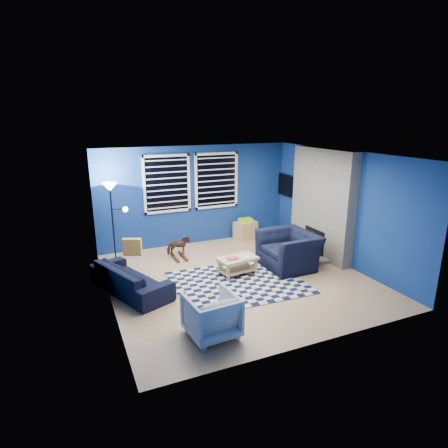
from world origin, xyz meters
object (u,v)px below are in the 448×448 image
cabinet (245,230)px  floor_lamp (112,198)px  armchair_big (289,250)px  sofa (130,278)px  armchair_bent (211,315)px  coffee_table (238,262)px  tv (289,186)px  rocking_horse (179,246)px

cabinet → floor_lamp: 3.65m
armchair_big → cabinet: (0.02, 2.13, -0.14)m
armchair_big → floor_lamp: 4.01m
armchair_big → cabinet: 2.13m
sofa → armchair_bent: bearing=-178.8°
sofa → cabinet: 3.93m
sofa → cabinet: bearing=-82.0°
armchair_big → coffee_table: bearing=-93.6°
armchair_big → cabinet: size_ratio=1.83×
tv → sofa: (-4.55, -1.73, -1.13)m
sofa → coffee_table: size_ratio=2.16×
rocking_horse → floor_lamp: floor_lamp is taller
sofa → armchair_big: 3.38m
armchair_big → rocking_horse: size_ratio=2.26×
armchair_bent → coffee_table: size_ratio=0.87×
armchair_bent → rocking_horse: bearing=-103.1°
armchair_bent → floor_lamp: bearing=-81.2°
coffee_table → cabinet: bearing=59.5°
tv → floor_lamp: 4.58m
floor_lamp → cabinet: bearing=5.4°
cabinet → floor_lamp: size_ratio=0.36×
sofa → coffee_table: sofa is taller
armchair_big → coffee_table: 1.21m
tv → armchair_big: size_ratio=0.84×
cabinet → floor_lamp: floor_lamp is taller
tv → floor_lamp: floor_lamp is taller
tv → armchair_bent: 5.34m
sofa → armchair_bent: armchair_bent is taller
coffee_table → armchair_big: bearing=-2.6°
tv → cabinet: (-1.15, 0.25, -1.15)m
coffee_table → sofa: bearing=177.4°
sofa → tv: bearing=-91.4°
sofa → coffee_table: bearing=-114.8°
sofa → cabinet: size_ratio=2.82×
armchair_bent → tv: bearing=-139.8°
sofa → coffee_table: (2.17, -0.10, 0.01)m
cabinet → sofa: bearing=-165.1°
sofa → cabinet: cabinet is taller
armchair_big → armchair_bent: bearing=-55.2°
armchair_big → cabinet: bearing=178.5°
cabinet → armchair_big: bearing=-105.8°
rocking_horse → coffee_table: (0.85, -1.40, -0.01)m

